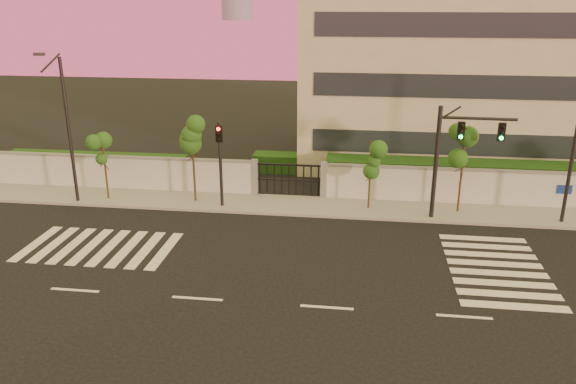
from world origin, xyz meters
name	(u,v)px	position (x,y,z in m)	size (l,w,h in m)	color
ground	(327,308)	(0.00, 0.00, 0.00)	(120.00, 120.00, 0.00)	black
sidewalk	(339,207)	(0.00, 10.50, 0.07)	(60.00, 3.00, 0.15)	gray
perimeter_wall	(343,182)	(0.10, 12.00, 1.07)	(60.00, 0.36, 2.20)	#AEB0B6
hedge_row	(362,173)	(1.17, 14.74, 0.82)	(41.00, 4.25, 1.80)	#0F3310
institutional_building	(481,72)	(9.00, 21.99, 6.16)	(24.40, 12.40, 12.25)	#B6AF9A
road_markings	(297,261)	(-1.58, 3.76, 0.01)	(57.00, 7.62, 0.02)	silver
street_tree_b	(104,154)	(-13.12, 10.10, 2.74)	(1.36, 1.08, 3.72)	#382314
street_tree_c	(193,139)	(-8.09, 10.40, 3.67)	(1.53, 1.21, 4.99)	#382314
street_tree_d	(371,160)	(1.59, 10.50, 2.86)	(1.33, 1.06, 3.89)	#382314
street_tree_e	(464,151)	(6.33, 10.58, 3.45)	(1.39, 1.11, 4.70)	#382314
traffic_signal_main	(453,150)	(5.57, 9.56, 3.78)	(3.78, 0.39, 5.97)	black
traffic_signal_secondary	(220,154)	(-6.43, 9.78, 3.07)	(0.38, 0.35, 4.83)	black
streetlight_west	(66,124)	(-14.69, 9.30, 4.57)	(0.50, 2.03, 8.46)	black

